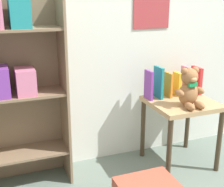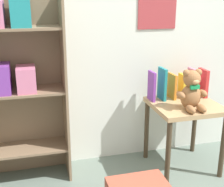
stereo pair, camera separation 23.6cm
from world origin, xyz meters
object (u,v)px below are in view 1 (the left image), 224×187
Objects in this scene: book_standing_yellow at (177,84)px; book_standing_orange at (168,84)px; book_standing_teal at (158,83)px; book_standing_pink at (186,80)px; display_table at (181,112)px; teddy_bear at (189,89)px; book_standing_purple at (149,85)px; bookshelf_side at (12,79)px; book_standing_red at (196,80)px.

book_standing_orange is at bearing -177.94° from book_standing_yellow.
book_standing_orange is 1.04× the size of book_standing_yellow.
book_standing_teal reaches higher than book_standing_pink.
display_table is 0.30m from book_standing_teal.
teddy_bear is at bearing -101.87° from book_standing_yellow.
book_standing_purple is 0.37m from book_standing_pink.
bookshelf_side is 1.32m from teddy_bear.
book_standing_pink is 0.10m from book_standing_red.
teddy_bear is at bearing -132.40° from book_standing_red.
book_standing_orange is at bearing -177.58° from book_standing_pink.
bookshelf_side is 4.68× the size of teddy_bear.
display_table is 2.72× the size of book_standing_orange.
bookshelf_side reaches higher than book_standing_teal.
book_standing_purple is 1.16× the size of book_standing_orange.
teddy_bear reaches higher than book_standing_purple.
teddy_bear is 0.29m from book_standing_teal.
book_standing_teal reaches higher than book_standing_yellow.
bookshelf_side is 7.16× the size of book_standing_yellow.
display_table is 2.42× the size of book_standing_red.
teddy_bear reaches higher than book_standing_teal.
teddy_bear reaches higher than book_standing_yellow.
bookshelf_side reaches higher than book_standing_red.
book_standing_orange is at bearing -1.83° from bookshelf_side.
book_standing_yellow is at bearing 73.61° from display_table.
book_standing_pink is at bearing 167.33° from book_standing_red.
book_standing_pink is (1.44, -0.03, -0.14)m from bookshelf_side.
teddy_bear is (1.28, -0.31, -0.12)m from bookshelf_side.
book_standing_orange is (0.19, 0.01, -0.02)m from book_standing_purple.
book_standing_orange is (-0.05, 0.16, 0.20)m from display_table.
book_standing_red is at bearing -1.96° from bookshelf_side.
display_table is 1.85× the size of teddy_bear.
teddy_bear is 1.27× the size of book_standing_purple.
book_standing_pink is at bearing 50.26° from display_table.
book_standing_red is at bearing -2.66° from book_standing_purple.
book_standing_pink is at bearing 61.09° from teddy_bear.
book_standing_pink reaches higher than book_standing_red.
book_standing_pink is (0.14, 0.17, 0.21)m from display_table.
bookshelf_side is 5.98× the size of book_standing_pink.
teddy_bear is 0.36m from book_standing_red.
teddy_bear reaches higher than display_table.
display_table is 0.35m from book_standing_purple.
book_standing_purple reaches higher than book_standing_red.
bookshelf_side is at bearing 174.83° from book_standing_purple.
book_standing_orange reaches higher than book_standing_yellow.
book_standing_teal reaches higher than book_standing_orange.
book_standing_purple reaches higher than book_standing_yellow.
book_standing_teal is 0.37m from book_standing_red.
display_table is at bearing -49.16° from book_standing_teal.
book_standing_purple reaches higher than book_standing_orange.
book_standing_teal is 1.13× the size of book_standing_red.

